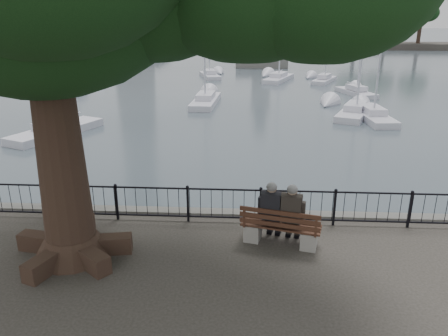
# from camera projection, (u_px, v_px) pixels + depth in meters

# --- Properties ---
(harbor) EXTENTS (260.00, 260.00, 1.20)m
(harbor) POSITION_uv_depth(u_px,v_px,m) (225.00, 230.00, 12.80)
(harbor) COLOR #565551
(harbor) RESTS_ON ground
(railing) EXTENTS (22.06, 0.06, 1.00)m
(railing) POSITION_uv_depth(u_px,v_px,m) (224.00, 204.00, 11.97)
(railing) COLOR black
(railing) RESTS_ON ground
(bench) EXTENTS (2.06, 1.05, 1.04)m
(bench) POSITION_uv_depth(u_px,v_px,m) (280.00, 231.00, 10.89)
(bench) COLOR gray
(bench) RESTS_ON ground
(person_left) EXTENTS (0.60, 0.89, 1.65)m
(person_left) POSITION_uv_depth(u_px,v_px,m) (272.00, 213.00, 10.93)
(person_left) COLOR black
(person_left) RESTS_ON ground
(person_right) EXTENTS (0.60, 0.89, 1.65)m
(person_right) POSITION_uv_depth(u_px,v_px,m) (292.00, 216.00, 10.79)
(person_right) COLOR black
(person_right) RESTS_ON ground
(lion_monument) EXTENTS (6.46, 6.46, 9.42)m
(lion_monument) POSITION_uv_depth(u_px,v_px,m) (262.00, 47.00, 56.17)
(lion_monument) COLOR #565551
(lion_monument) RESTS_ON ground
(sailboat_a) EXTENTS (3.83, 6.05, 11.55)m
(sailboat_a) POSITION_uv_depth(u_px,v_px,m) (56.00, 129.00, 24.53)
(sailboat_a) COLOR silver
(sailboat_a) RESTS_ON ground
(sailboat_b) EXTENTS (1.93, 5.94, 11.90)m
(sailboat_b) POSITION_uv_depth(u_px,v_px,m) (206.00, 100.00, 32.83)
(sailboat_b) COLOR silver
(sailboat_b) RESTS_ON ground
(sailboat_c) EXTENTS (3.72, 5.94, 11.19)m
(sailboat_c) POSITION_uv_depth(u_px,v_px,m) (355.00, 111.00, 29.20)
(sailboat_c) COLOR silver
(sailboat_c) RESTS_ON ground
(sailboat_d) EXTENTS (2.83, 4.90, 7.75)m
(sailboat_d) POSITION_uv_depth(u_px,v_px,m) (356.00, 92.00, 36.61)
(sailboat_d) COLOR silver
(sailboat_d) RESTS_ON ground
(sailboat_e) EXTENTS (2.45, 5.40, 10.89)m
(sailboat_e) POSITION_uv_depth(u_px,v_px,m) (79.00, 87.00, 38.32)
(sailboat_e) COLOR silver
(sailboat_e) RESTS_ON ground
(sailboat_f) EXTENTS (3.54, 6.00, 11.36)m
(sailboat_f) POSITION_uv_depth(u_px,v_px,m) (279.00, 78.00, 44.11)
(sailboat_f) COLOR silver
(sailboat_f) RESTS_ON ground
(sailboat_g) EXTENTS (3.16, 4.90, 8.75)m
(sailboat_g) POSITION_uv_depth(u_px,v_px,m) (324.00, 79.00, 43.29)
(sailboat_g) COLOR silver
(sailboat_g) RESTS_ON ground
(sailboat_h) EXTENTS (2.77, 5.20, 12.51)m
(sailboat_h) POSITION_uv_depth(u_px,v_px,m) (210.00, 74.00, 46.49)
(sailboat_h) COLOR silver
(sailboat_h) RESTS_ON ground
(sailboat_i) EXTENTS (2.03, 5.68, 10.60)m
(sailboat_i) POSITION_uv_depth(u_px,v_px,m) (372.00, 114.00, 28.17)
(sailboat_i) COLOR silver
(sailboat_i) RESTS_ON ground
(far_shore) EXTENTS (30.00, 8.60, 9.18)m
(far_shore) POSITION_uv_depth(u_px,v_px,m) (384.00, 27.00, 82.06)
(far_shore) COLOR #302C26
(far_shore) RESTS_ON ground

